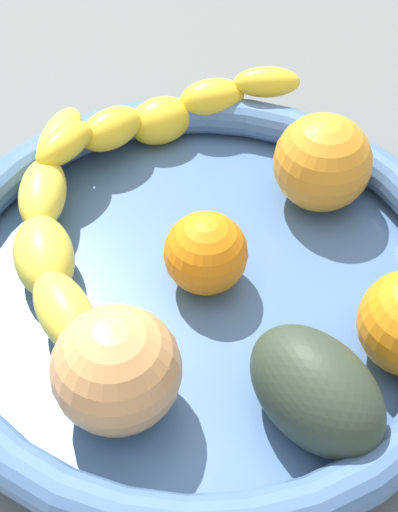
{
  "coord_description": "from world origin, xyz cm",
  "views": [
    {
      "loc": [
        -24.92,
        -18.09,
        42.59
      ],
      "look_at": [
        0.0,
        0.0,
        8.43
      ],
      "focal_mm": 53.48,
      "sensor_mm": 36.0,
      "label": 1
    }
  ],
  "objects": [
    {
      "name": "banana_draped_right",
      "position": [
        -4.15,
        7.84,
        7.8
      ],
      "size": [
        17.81,
        21.19,
        4.13
      ],
      "color": "yellow",
      "rests_on": "fruit_bowl"
    },
    {
      "name": "kitchen_counter",
      "position": [
        0.0,
        0.0,
        1.5
      ],
      "size": [
        120.0,
        120.0,
        3.0
      ],
      "primitive_type": "cube",
      "color": "slate",
      "rests_on": "ground"
    },
    {
      "name": "peach_blush",
      "position": [
        -9.42,
        -1.47,
        8.92
      ],
      "size": [
        6.99,
        6.99,
        6.99
      ],
      "primitive_type": "sphere",
      "color": "#E9A05C",
      "rests_on": "fruit_bowl"
    },
    {
      "name": "banana_draped_left",
      "position": [
        9.94,
        10.4,
        8.13
      ],
      "size": [
        19.07,
        11.38,
        4.9
      ],
      "color": "yellow",
      "rests_on": "fruit_bowl"
    },
    {
      "name": "avocado_dark",
      "position": [
        -3.93,
        -10.43,
        8.18
      ],
      "size": [
        7.55,
        9.64,
        6.07
      ],
      "primitive_type": "ellipsoid",
      "rotation": [
        0.0,
        0.0,
        4.44
      ],
      "color": "#313E2D",
      "rests_on": "fruit_bowl"
    },
    {
      "name": "orange_mid_right",
      "position": [
        11.49,
        -1.93,
        8.78
      ],
      "size": [
        6.7,
        6.7,
        6.7
      ],
      "primitive_type": "sphere",
      "color": "orange",
      "rests_on": "fruit_bowl"
    },
    {
      "name": "fruit_bowl",
      "position": [
        0.0,
        0.0,
        5.7
      ],
      "size": [
        34.7,
        34.7,
        5.25
      ],
      "color": "#476B9D",
      "rests_on": "kitchen_counter"
    },
    {
      "name": "orange_front",
      "position": [
        0.71,
        0.47,
        8.04
      ],
      "size": [
        5.22,
        5.22,
        5.22
      ],
      "primitive_type": "sphere",
      "color": "orange",
      "rests_on": "fruit_bowl"
    }
  ]
}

